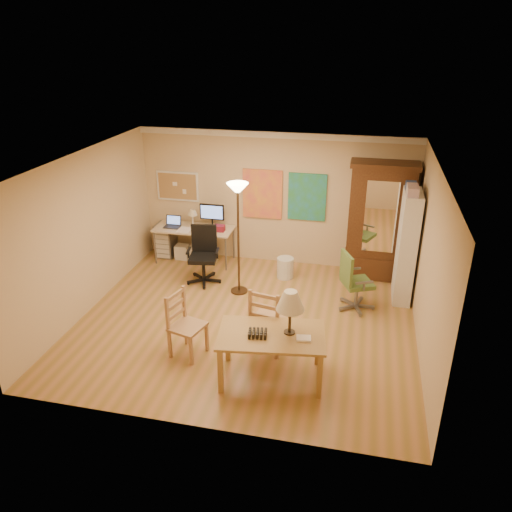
% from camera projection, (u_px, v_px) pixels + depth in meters
% --- Properties ---
extents(floor, '(5.50, 5.50, 0.00)m').
position_uv_depth(floor, '(246.00, 321.00, 8.35)').
color(floor, olive).
rests_on(floor, ground).
extents(crown_molding, '(5.50, 0.08, 0.12)m').
position_uv_depth(crown_molding, '(276.00, 135.00, 9.45)').
color(crown_molding, white).
rests_on(crown_molding, floor).
extents(corkboard, '(0.90, 0.04, 0.62)m').
position_uv_depth(corkboard, '(178.00, 186.00, 10.34)').
color(corkboard, '#9A7848').
rests_on(corkboard, floor).
extents(art_panel_left, '(0.80, 0.04, 1.00)m').
position_uv_depth(art_panel_left, '(262.00, 194.00, 10.00)').
color(art_panel_left, yellow).
rests_on(art_panel_left, floor).
extents(art_panel_right, '(0.75, 0.04, 0.95)m').
position_uv_depth(art_panel_right, '(307.00, 197.00, 9.82)').
color(art_panel_right, teal).
rests_on(art_panel_right, floor).
extents(dining_table, '(1.54, 1.05, 1.35)m').
position_uv_depth(dining_table, '(278.00, 325.00, 6.66)').
color(dining_table, brown).
rests_on(dining_table, floor).
extents(ladder_chair_back, '(0.58, 0.56, 1.06)m').
position_uv_depth(ladder_chair_back, '(268.00, 321.00, 7.42)').
color(ladder_chair_back, '#A77C4C').
rests_on(ladder_chair_back, floor).
extents(ladder_chair_left, '(0.56, 0.57, 1.01)m').
position_uv_depth(ladder_chair_left, '(186.00, 326.00, 7.33)').
color(ladder_chair_left, '#A77C4C').
rests_on(ladder_chair_left, floor).
extents(torchiere_lamp, '(0.38, 0.38, 2.08)m').
position_uv_depth(torchiere_lamp, '(238.00, 206.00, 8.62)').
color(torchiere_lamp, '#3E2B19').
rests_on(torchiere_lamp, floor).
extents(computer_desk, '(1.62, 0.71, 1.23)m').
position_uv_depth(computer_desk, '(196.00, 240.00, 10.40)').
color(computer_desk, '#C9B893').
rests_on(computer_desk, floor).
extents(office_chair_black, '(0.68, 0.68, 1.10)m').
position_uv_depth(office_chair_black, '(204.00, 267.00, 9.58)').
color(office_chair_black, black).
rests_on(office_chair_black, floor).
extents(office_chair_green, '(0.65, 0.65, 1.06)m').
position_uv_depth(office_chair_green, '(354.00, 294.00, 8.63)').
color(office_chair_green, slate).
rests_on(office_chair_green, floor).
extents(drawer_cart, '(0.36, 0.43, 0.72)m').
position_uv_depth(drawer_cart, '(166.00, 240.00, 10.65)').
color(drawer_cart, slate).
rests_on(drawer_cart, floor).
extents(armoire, '(1.24, 0.59, 2.28)m').
position_uv_depth(armoire, '(379.00, 229.00, 9.52)').
color(armoire, '#38180F').
rests_on(armoire, floor).
extents(bookshelf, '(0.30, 0.80, 1.99)m').
position_uv_depth(bookshelf, '(406.00, 247.00, 8.71)').
color(bookshelf, white).
rests_on(bookshelf, floor).
extents(wastebin, '(0.33, 0.33, 0.41)m').
position_uv_depth(wastebin, '(285.00, 268.00, 9.76)').
color(wastebin, silver).
rests_on(wastebin, floor).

